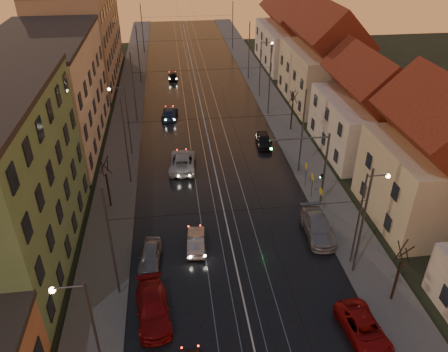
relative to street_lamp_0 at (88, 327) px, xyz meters
name	(u,v)px	position (x,y,z in m)	size (l,w,h in m)	color
road	(203,115)	(9.10, 38.00, -4.87)	(16.00, 120.00, 0.04)	black
sidewalk_left	(127,119)	(-0.90, 38.00, -4.81)	(4.00, 120.00, 0.15)	#4C4C4C
sidewalk_right	(276,111)	(19.10, 38.00, -4.81)	(4.00, 120.00, 0.15)	#4C4C4C
tram_rail_0	(187,116)	(6.90, 38.00, -4.83)	(0.06, 120.00, 0.03)	gray
tram_rail_1	(197,115)	(8.33, 38.00, -4.83)	(0.06, 120.00, 0.03)	gray
tram_rail_2	(209,115)	(9.87, 38.00, -4.83)	(0.06, 120.00, 0.03)	gray
tram_rail_3	(219,114)	(11.30, 38.00, -4.83)	(0.06, 120.00, 0.03)	gray
apartment_left_2	(48,94)	(-8.40, 32.00, 1.11)	(10.00, 20.00, 12.00)	#B8A88E
apartment_left_3	(80,34)	(-8.40, 56.00, 2.11)	(10.00, 24.00, 14.00)	tan
house_right_1	(433,163)	(26.10, 13.00, 0.56)	(8.67, 10.20, 10.80)	beige
house_right_2	(367,111)	(26.10, 26.00, -0.24)	(9.18, 12.24, 9.20)	beige
house_right_3	(324,61)	(26.10, 41.00, 0.92)	(9.18, 14.28, 11.50)	beige
house_right_4	(290,35)	(26.10, 59.00, 0.16)	(9.18, 16.32, 10.00)	beige
catenary_pole_l_1	(111,245)	(0.50, 7.00, -0.39)	(0.16, 0.16, 9.00)	#595B60
catenary_pole_r_1	(362,224)	(17.70, 7.00, -0.39)	(0.16, 0.16, 9.00)	#595B60
catenary_pole_l_2	(126,142)	(0.50, 22.00, -0.39)	(0.16, 0.16, 9.00)	#595B60
catenary_pole_r_2	(302,133)	(17.70, 22.00, -0.39)	(0.16, 0.16, 9.00)	#595B60
catenary_pole_l_3	(134,88)	(0.50, 37.00, -0.39)	(0.16, 0.16, 9.00)	#595B60
catenary_pole_r_3	(270,83)	(17.70, 37.00, -0.39)	(0.16, 0.16, 9.00)	#595B60
catenary_pole_l_4	(139,55)	(0.50, 52.00, -0.39)	(0.16, 0.16, 9.00)	#595B60
catenary_pole_r_4	(249,51)	(17.70, 52.00, -0.39)	(0.16, 0.16, 9.00)	#595B60
catenary_pole_l_5	(142,29)	(0.50, 70.00, -0.39)	(0.16, 0.16, 9.00)	#595B60
catenary_pole_r_5	(233,26)	(17.70, 70.00, -0.39)	(0.16, 0.16, 9.00)	#595B60
street_lamp_0	(88,327)	(0.00, 0.00, 0.00)	(1.75, 0.32, 8.00)	#595B60
street_lamp_1	(364,211)	(18.21, 8.00, 0.00)	(1.75, 0.32, 8.00)	#595B60
street_lamp_2	(124,114)	(0.00, 28.00, 0.00)	(1.75, 0.32, 8.00)	#595B60
street_lamp_3	(263,63)	(18.21, 44.00, 0.00)	(1.75, 0.32, 8.00)	#595B60
traffic_light_mast	(315,161)	(17.10, 16.00, -0.29)	(5.30, 0.32, 7.20)	#595B60
bare_tree_0	(108,184)	(-1.09, 18.00, -2.40)	(1.09, 1.09, 5.11)	black
bare_tree_1	(398,274)	(19.31, 4.00, -2.40)	(1.09, 1.09, 5.11)	black
bare_tree_2	(292,112)	(19.51, 32.00, -2.40)	(1.09, 1.09, 5.11)	black
driving_car_1	(196,241)	(6.25, 11.32, -4.25)	(1.34, 3.84, 1.27)	gray
driving_car_2	(183,161)	(5.79, 24.33, -4.10)	(2.61, 5.66, 1.57)	#B5B5B5
driving_car_3	(170,113)	(4.71, 37.77, -4.23)	(1.84, 4.53, 1.31)	navy
driving_car_4	(173,76)	(5.53, 53.25, -4.28)	(1.44, 3.58, 1.22)	black
parked_left_2	(153,308)	(2.90, 4.65, -4.13)	(2.11, 5.20, 1.51)	maroon
parked_left_3	(150,255)	(2.62, 10.03, -4.21)	(1.60, 3.98, 1.36)	gray
parked_right_0	(364,330)	(16.12, 1.30, -4.21)	(2.24, 4.85, 1.35)	#A31010
parked_right_1	(318,227)	(16.43, 11.65, -4.11)	(2.17, 5.34, 1.55)	#98989D
parked_right_2	(264,140)	(15.30, 28.28, -4.21)	(1.60, 3.97, 1.35)	black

